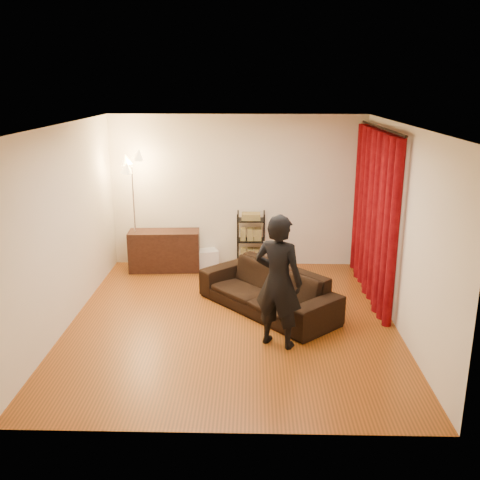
{
  "coord_description": "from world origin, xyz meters",
  "views": [
    {
      "loc": [
        0.28,
        -6.87,
        3.22
      ],
      "look_at": [
        0.1,
        0.3,
        1.1
      ],
      "focal_mm": 40.0,
      "sensor_mm": 36.0,
      "label": 1
    }
  ],
  "objects_px": {
    "sofa": "(268,290)",
    "person": "(278,281)",
    "media_cabinet": "(165,251)",
    "wire_shelf": "(251,240)",
    "storage_boxes": "(207,258)",
    "floor_lamp": "(134,214)"
  },
  "relations": [
    {
      "from": "floor_lamp",
      "to": "storage_boxes",
      "type": "bearing_deg",
      "value": 12.69
    },
    {
      "from": "sofa",
      "to": "floor_lamp",
      "type": "bearing_deg",
      "value": -168.42
    },
    {
      "from": "person",
      "to": "storage_boxes",
      "type": "bearing_deg",
      "value": -43.15
    },
    {
      "from": "media_cabinet",
      "to": "storage_boxes",
      "type": "relative_size",
      "value": 3.23
    },
    {
      "from": "storage_boxes",
      "to": "floor_lamp",
      "type": "xyz_separation_m",
      "value": [
        -1.21,
        -0.27,
        0.88
      ]
    },
    {
      "from": "sofa",
      "to": "person",
      "type": "xyz_separation_m",
      "value": [
        0.1,
        -1.06,
        0.54
      ]
    },
    {
      "from": "wire_shelf",
      "to": "floor_lamp",
      "type": "height_order",
      "value": "floor_lamp"
    },
    {
      "from": "person",
      "to": "media_cabinet",
      "type": "relative_size",
      "value": 1.39
    },
    {
      "from": "media_cabinet",
      "to": "wire_shelf",
      "type": "relative_size",
      "value": 1.2
    },
    {
      "from": "sofa",
      "to": "media_cabinet",
      "type": "relative_size",
      "value": 1.78
    },
    {
      "from": "sofa",
      "to": "wire_shelf",
      "type": "relative_size",
      "value": 2.14
    },
    {
      "from": "sofa",
      "to": "floor_lamp",
      "type": "xyz_separation_m",
      "value": [
        -2.27,
        1.65,
        0.72
      ]
    },
    {
      "from": "storage_boxes",
      "to": "person",
      "type": "bearing_deg",
      "value": -68.83
    },
    {
      "from": "storage_boxes",
      "to": "floor_lamp",
      "type": "bearing_deg",
      "value": -167.31
    },
    {
      "from": "media_cabinet",
      "to": "storage_boxes",
      "type": "height_order",
      "value": "media_cabinet"
    },
    {
      "from": "sofa",
      "to": "wire_shelf",
      "type": "bearing_deg",
      "value": 145.25
    },
    {
      "from": "sofa",
      "to": "person",
      "type": "height_order",
      "value": "person"
    },
    {
      "from": "media_cabinet",
      "to": "wire_shelf",
      "type": "bearing_deg",
      "value": 2.69
    },
    {
      "from": "sofa",
      "to": "media_cabinet",
      "type": "bearing_deg",
      "value": -176.48
    },
    {
      "from": "floor_lamp",
      "to": "sofa",
      "type": "bearing_deg",
      "value": -36.04
    },
    {
      "from": "wire_shelf",
      "to": "media_cabinet",
      "type": "bearing_deg",
      "value": -149.31
    },
    {
      "from": "floor_lamp",
      "to": "person",
      "type": "bearing_deg",
      "value": -48.81
    }
  ]
}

